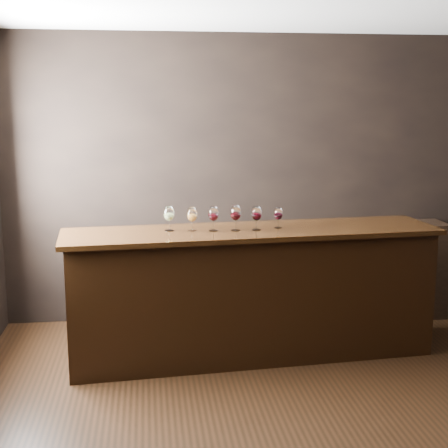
{
  "coord_description": "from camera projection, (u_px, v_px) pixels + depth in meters",
  "views": [
    {
      "loc": [
        -1.11,
        -3.82,
        2.11
      ],
      "look_at": [
        -0.49,
        1.2,
        1.15
      ],
      "focal_mm": 50.0,
      "sensor_mm": 36.0,
      "label": 1
    }
  ],
  "objects": [
    {
      "name": "glass_red_d",
      "position": [
        278.0,
        214.0,
        5.22
      ],
      "size": [
        0.07,
        0.07,
        0.18
      ],
      "color": "white",
      "rests_on": "bar_top"
    },
    {
      "name": "bar_counter",
      "position": [
        252.0,
        295.0,
        5.29
      ],
      "size": [
        3.07,
        0.88,
        1.06
      ],
      "primitive_type": "cube",
      "rotation": [
        0.0,
        0.0,
        0.08
      ],
      "color": "black",
      "rests_on": "ground"
    },
    {
      "name": "ground",
      "position": [
        317.0,
        420.0,
        4.25
      ],
      "size": [
        5.0,
        5.0,
        0.0
      ],
      "primitive_type": "plane",
      "color": "black",
      "rests_on": "ground"
    },
    {
      "name": "glass_amber",
      "position": [
        192.0,
        215.0,
        5.09
      ],
      "size": [
        0.08,
        0.08,
        0.2
      ],
      "color": "white",
      "rests_on": "bar_top"
    },
    {
      "name": "glass_red_b",
      "position": [
        236.0,
        214.0,
        5.11
      ],
      "size": [
        0.09,
        0.09,
        0.21
      ],
      "color": "white",
      "rests_on": "bar_top"
    },
    {
      "name": "glass_red_c",
      "position": [
        257.0,
        214.0,
        5.13
      ],
      "size": [
        0.09,
        0.09,
        0.2
      ],
      "color": "white",
      "rests_on": "bar_top"
    },
    {
      "name": "room_shell",
      "position": [
        284.0,
        154.0,
        3.99
      ],
      "size": [
        5.02,
        4.52,
        2.81
      ],
      "color": "black",
      "rests_on": "ground"
    },
    {
      "name": "bar_top",
      "position": [
        252.0,
        232.0,
        5.19
      ],
      "size": [
        3.18,
        0.96,
        0.04
      ],
      "primitive_type": "cube",
      "rotation": [
        0.0,
        0.0,
        0.08
      ],
      "color": "black",
      "rests_on": "bar_counter"
    },
    {
      "name": "glass_red_a",
      "position": [
        213.0,
        214.0,
        5.1
      ],
      "size": [
        0.09,
        0.09,
        0.2
      ],
      "color": "white",
      "rests_on": "bar_top"
    },
    {
      "name": "glass_white",
      "position": [
        169.0,
        214.0,
        5.1
      ],
      "size": [
        0.09,
        0.09,
        0.2
      ],
      "color": "white",
      "rests_on": "bar_top"
    },
    {
      "name": "back_bar_shelf",
      "position": [
        314.0,
        272.0,
        6.2
      ],
      "size": [
        2.67,
        0.4,
        0.96
      ],
      "primitive_type": "cube",
      "color": "black",
      "rests_on": "ground"
    }
  ]
}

